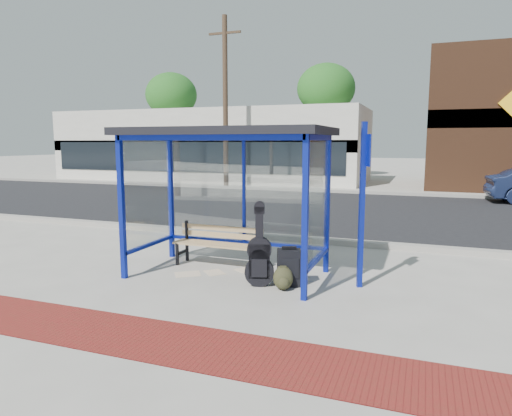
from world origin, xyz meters
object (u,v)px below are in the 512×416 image
at_px(bench, 219,242).
at_px(backpack, 283,279).
at_px(suitcase, 289,268).
at_px(guitar_bag, 259,257).

distance_m(bench, backpack, 1.73).
bearing_deg(bench, suitcase, -22.46).
height_order(bench, backpack, bench).
distance_m(suitcase, backpack, 0.25).
relative_size(bench, suitcase, 2.61).
bearing_deg(backpack, bench, 128.56).
relative_size(bench, backpack, 4.54).
bearing_deg(backpack, guitar_bag, 152.58).
xyz_separation_m(bench, guitar_bag, (1.07, -0.83, 0.02)).
bearing_deg(guitar_bag, backpack, -25.43).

